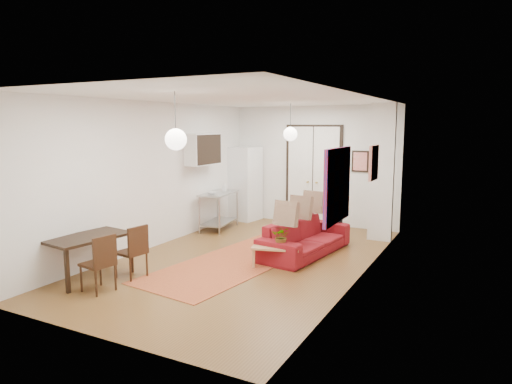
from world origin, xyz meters
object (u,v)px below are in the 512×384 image
at_px(dining_chair_near, 134,246).
at_px(kitchen_counter, 219,206).
at_px(fridge, 245,184).
at_px(dining_table, 88,241).
at_px(coffee_table, 276,249).
at_px(dining_chair_far, 102,257).
at_px(sofa, 305,237).
at_px(black_side_chair, 334,219).

bearing_deg(dining_chair_near, kitchen_counter, -163.23).
distance_m(fridge, dining_table, 5.21).
height_order(coffee_table, dining_chair_near, dining_chair_near).
distance_m(kitchen_counter, dining_chair_near, 3.53).
xyz_separation_m(kitchen_counter, dining_chair_far, (0.56, -4.18, -0.07)).
bearing_deg(kitchen_counter, dining_chair_near, -88.81).
distance_m(sofa, fridge, 3.49).
height_order(coffee_table, fridge, fridge).
bearing_deg(dining_chair_near, dining_chair_far, 7.58).
bearing_deg(coffee_table, dining_chair_near, -140.47).
relative_size(dining_table, dining_chair_far, 1.55).
bearing_deg(kitchen_counter, dining_table, -98.02).
height_order(kitchen_counter, fridge, fridge).
bearing_deg(black_side_chair, fridge, -44.47).
bearing_deg(dining_table, kitchen_counter, 89.98).
bearing_deg(coffee_table, kitchen_counter, 140.71).
bearing_deg(dining_table, coffee_table, 39.08).
distance_m(dining_chair_far, black_side_chair, 4.88).
bearing_deg(fridge, sofa, -33.73).
relative_size(sofa, kitchen_counter, 1.81).
relative_size(dining_table, dining_chair_near, 1.55).
height_order(coffee_table, black_side_chair, black_side_chair).
relative_size(fridge, dining_chair_far, 2.18).
bearing_deg(black_side_chair, dining_chair_near, 36.56).
distance_m(kitchen_counter, dining_chair_far, 4.22).
distance_m(coffee_table, dining_table, 3.11).
bearing_deg(dining_chair_far, black_side_chair, 161.03).
relative_size(dining_chair_near, dining_chair_far, 1.00).
relative_size(coffee_table, kitchen_counter, 0.75).
distance_m(sofa, dining_table, 3.89).
height_order(kitchen_counter, black_side_chair, kitchen_counter).
bearing_deg(dining_chair_far, coffee_table, 147.91).
distance_m(dining_chair_near, black_side_chair, 4.27).
distance_m(sofa, dining_chair_near, 3.19).
xyz_separation_m(fridge, dining_chair_far, (0.56, -5.46, -0.44)).
distance_m(fridge, black_side_chair, 2.99).
distance_m(sofa, kitchen_counter, 2.77).
height_order(sofa, dining_chair_near, dining_chair_near).
xyz_separation_m(fridge, dining_table, (-0.00, -5.20, -0.32)).
relative_size(dining_chair_near, black_side_chair, 1.07).
distance_m(dining_chair_near, dining_chair_far, 0.70).
bearing_deg(coffee_table, sofa, 80.30).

